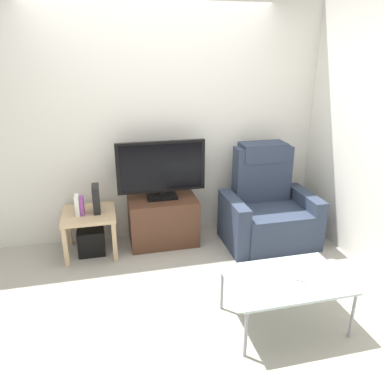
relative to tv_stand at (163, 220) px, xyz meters
The scene contains 13 objects.
ground_plane 0.87m from the tv_stand, 90.05° to the right, with size 6.40×6.40×0.00m, color #9E998E.
wall_back 1.08m from the tv_stand, 90.15° to the left, with size 6.40×0.06×2.60m, color silver.
wall_side 2.30m from the tv_stand, 23.93° to the right, with size 0.06×4.48×2.60m, color silver.
tv_stand is the anchor object (origin of this frame).
television 0.59m from the tv_stand, 90.00° to the left, with size 0.95×0.20×0.63m.
recliner_armchair 1.16m from the tv_stand, 11.15° to the right, with size 0.98×0.78×1.08m.
side_table 0.80m from the tv_stand, behind, with size 0.54×0.54×0.46m.
subwoofer_box 0.80m from the tv_stand, behind, with size 0.28×0.28×0.28m, color black.
book_leftmost 0.94m from the tv_stand, behind, with size 0.04×0.13×0.20m, color white.
book_middle 0.89m from the tv_stand, behind, with size 0.04×0.13×0.18m, color purple.
game_console 0.77m from the tv_stand, behind, with size 0.07×0.20×0.28m, color black.
coffee_table 1.71m from the tv_stand, 65.98° to the right, with size 0.90×0.60×0.41m.
cell_phone 1.78m from the tv_stand, 62.27° to the right, with size 0.07×0.15×0.01m, color #B7B7BC.
Camera 1 is at (-0.58, -2.95, 2.03)m, focal length 35.40 mm.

